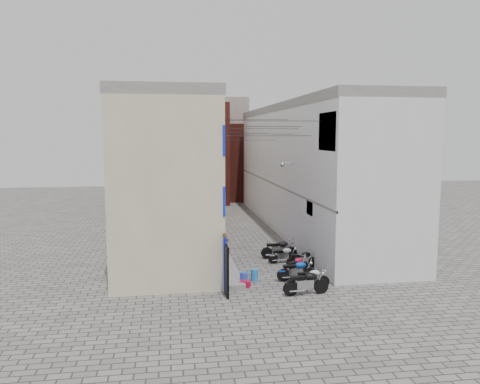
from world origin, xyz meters
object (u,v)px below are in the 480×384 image
motorcycle_d (296,265)px  motorcycle_a (306,281)px  motorcycle_c (296,269)px  motorcycle_e (303,258)px  water_jug_far (254,275)px  water_jug_near (244,278)px  motorcycle_b (311,277)px  motorcycle_g (279,248)px  person_b (223,235)px  red_crate (245,284)px  motorcycle_f (284,254)px  person_a (227,251)px

motorcycle_d → motorcycle_a: bearing=-41.9°
motorcycle_c → motorcycle_e: 2.24m
motorcycle_a → water_jug_far: size_ratio=3.67×
motorcycle_d → water_jug_near: 2.94m
motorcycle_b → motorcycle_e: bearing=172.8°
motorcycle_b → water_jug_far: 2.73m
motorcycle_b → motorcycle_g: motorcycle_g is taller
water_jug_near → water_jug_far: water_jug_near is taller
motorcycle_c → person_b: 6.65m
water_jug_far → motorcycle_e: bearing=31.2°
water_jug_near → red_crate: 0.38m
motorcycle_a → motorcycle_e: 4.15m
motorcycle_g → water_jug_far: size_ratio=3.69×
motorcycle_e → motorcycle_f: motorcycle_e is taller
motorcycle_a → person_a: size_ratio=1.37×
motorcycle_b → water_jug_near: 3.05m
motorcycle_e → water_jug_near: motorcycle_e is taller
water_jug_far → red_crate: bearing=-124.2°
motorcycle_b → water_jug_far: motorcycle_b is taller
red_crate → water_jug_near: bearing=90.0°
motorcycle_g → person_b: (-2.89, 1.96, 0.39)m
motorcycle_d → red_crate: motorcycle_d is taller
water_jug_far → red_crate: size_ratio=1.22×
motorcycle_e → motorcycle_f: (-0.76, 1.04, -0.01)m
motorcycle_c → motorcycle_f: bearing=175.1°
motorcycle_c → motorcycle_e: size_ratio=1.08×
person_b → water_jug_near: size_ratio=2.53×
water_jug_near → red_crate: bearing=-90.0°
motorcycle_b → motorcycle_d: 1.93m
motorcycle_g → person_a: size_ratio=1.38×
motorcycle_a → motorcycle_c: bearing=172.5°
motorcycle_d → motorcycle_g: motorcycle_g is taller
motorcycle_f → motorcycle_g: 1.00m
motorcycle_f → person_b: bearing=-137.8°
person_b → red_crate: (0.21, -6.58, -0.84)m
motorcycle_a → motorcycle_b: (0.49, 0.86, -0.09)m
water_jug_near → person_a: bearing=101.3°
motorcycle_f → water_jug_far: (-2.11, -2.77, -0.22)m
motorcycle_f → motorcycle_g: motorcycle_g is taller
motorcycle_a → motorcycle_b: motorcycle_a is taller
motorcycle_b → motorcycle_c: bearing=-159.1°
motorcycle_b → motorcycle_g: size_ratio=0.84×
motorcycle_a → water_jug_far: bearing=-145.0°
motorcycle_a → motorcycle_e: size_ratio=1.16×
person_b → motorcycle_c: bearing=-136.9°
motorcycle_c → motorcycle_e: motorcycle_c is taller
motorcycle_b → water_jug_far: (-2.32, 1.41, -0.22)m
motorcycle_e → person_b: (-3.66, 3.98, 0.47)m
motorcycle_a → water_jug_far: (-1.83, 2.28, -0.31)m
motorcycle_a → motorcycle_f: motorcycle_a is taller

